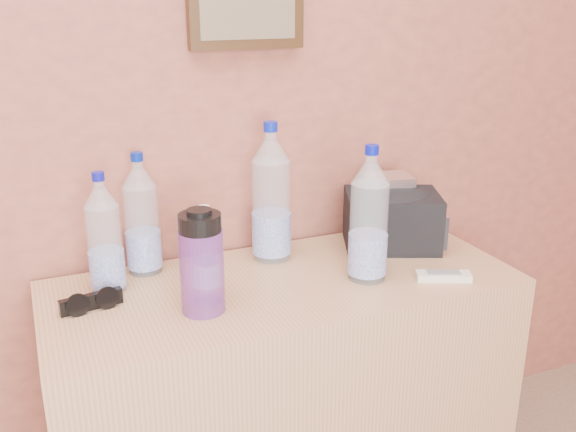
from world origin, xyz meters
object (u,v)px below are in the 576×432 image
Objects in this scene: pet_large_c at (271,200)px; sunglasses at (91,302)px; nalgene_bottle at (202,262)px; foil_packet at (389,180)px; pet_small at (206,260)px; toiletry_bag at (392,217)px; dresser at (284,404)px; ac_remote at (443,276)px; pet_large_d at (369,221)px; pet_large_b at (142,220)px; pet_large_a at (105,240)px.

pet_large_c reaches higher than sunglasses.
foil_packet is (0.60, 0.20, 0.07)m from nalgene_bottle.
pet_large_c reaches higher than pet_small.
dresser is at bearing -142.24° from toiletry_bag.
foil_packet reaches higher than ac_remote.
dresser is 0.55m from ac_remote.
pet_large_d is (0.17, -0.22, -0.01)m from pet_large_c.
pet_small is 1.72× the size of ac_remote.
foil_packet is (0.18, 0.19, 0.04)m from pet_large_d.
ac_remote is 0.53× the size of toiletry_bag.
nalgene_bottle is at bearing -178.86° from pet_large_d.
pet_large_d is at bearing -27.37° from pet_large_b.
pet_small is 0.60m from ac_remote.
dresser is 0.68m from foil_packet.
pet_large_b is at bearing 106.21° from nalgene_bottle.
pet_large_c reaches higher than pet_large_b.
pet_large_c is 0.48m from ac_remote.
foil_packet is at bearing 105.18° from toiletry_bag.
pet_large_d is at bearing -18.13° from dresser.
dresser is at bearing -32.67° from pet_large_b.
pet_large_d reaches higher than sunglasses.
dresser is 3.14× the size of pet_large_c.
toiletry_bag is (0.58, 0.13, -0.02)m from pet_small.
ac_remote is (0.34, -0.30, -0.16)m from pet_large_c.
pet_large_d is (0.50, -0.26, 0.01)m from pet_large_b.
pet_large_a is at bearing 49.57° from sunglasses.
sunglasses is at bearing 165.97° from pet_small.
toiletry_bag is (0.68, -0.10, -0.05)m from pet_large_b.
pet_large_a is 0.94× the size of pet_large_b.
pet_large_a is 0.86× the size of pet_large_d.
sunglasses is at bearing 176.00° from dresser.
nalgene_bottle is at bearing -138.67° from pet_large_c.
pet_large_a is at bearing -175.63° from pet_large_c.
pet_large_c is at bearing 4.52° from sunglasses.
pet_large_b is at bearing 113.68° from pet_small.
pet_large_c is (0.03, 0.15, 0.53)m from dresser.
dresser is 0.65m from pet_large_a.
foil_packet is at bearing 15.40° from pet_small.
sunglasses is (-0.46, 0.03, 0.38)m from dresser.
pet_large_c is at bearing 128.58° from pet_large_d.
pet_small is at bearing -142.05° from pet_large_c.
pet_small is at bearing -164.60° from foil_packet.
dresser is 3.73× the size of pet_large_b.
pet_large_b is 0.25m from pet_small.
pet_large_d is at bearing -4.75° from pet_small.
pet_small is at bearing -36.15° from pet_large_a.
dresser is 8.64× the size of ac_remote.
pet_large_a is at bearing -179.17° from foil_packet.
pet_large_b is 0.68m from foil_packet.
pet_large_c is (0.33, -0.05, 0.03)m from pet_large_b.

